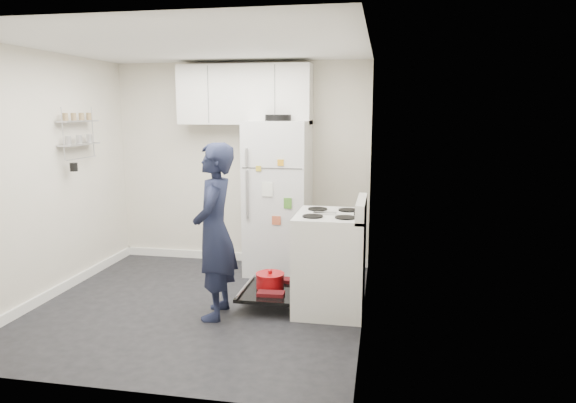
% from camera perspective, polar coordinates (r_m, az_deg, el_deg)
% --- Properties ---
extents(room, '(3.21, 3.21, 2.51)m').
position_cam_1_polar(room, '(5.01, -10.32, 1.82)').
color(room, black).
rests_on(room, ground).
extents(electric_range, '(0.66, 0.76, 1.10)m').
position_cam_1_polar(electric_range, '(4.99, 4.58, -6.79)').
color(electric_range, silver).
rests_on(electric_range, ground).
extents(open_oven_door, '(0.55, 0.70, 0.22)m').
position_cam_1_polar(open_oven_door, '(5.19, -2.02, -9.35)').
color(open_oven_door, black).
rests_on(open_oven_door, ground).
extents(refrigerator, '(0.72, 0.74, 1.87)m').
position_cam_1_polar(refrigerator, '(6.06, -1.09, 0.50)').
color(refrigerator, silver).
rests_on(refrigerator, ground).
extents(upper_cabinets, '(1.60, 0.33, 0.70)m').
position_cam_1_polar(upper_cabinets, '(6.26, -4.82, 11.75)').
color(upper_cabinets, silver).
rests_on(upper_cabinets, room).
extents(wall_shelf_rack, '(0.14, 0.60, 0.61)m').
position_cam_1_polar(wall_shelf_rack, '(6.05, -22.29, 7.08)').
color(wall_shelf_rack, '#B2B2B7').
rests_on(wall_shelf_rack, room).
extents(person, '(0.45, 0.63, 1.63)m').
position_cam_1_polar(person, '(4.77, -8.16, -3.32)').
color(person, '#171C34').
rests_on(person, ground).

